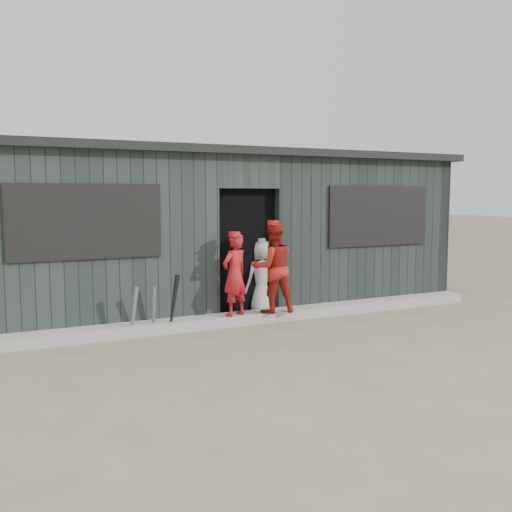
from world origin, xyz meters
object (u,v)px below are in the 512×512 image
bat_left (134,312)px  player_grey_back (260,278)px  dugout (213,230)px  bat_right (174,304)px  player_red_right (273,268)px  player_red_left (235,275)px  bat_mid (154,310)px

bat_left → player_grey_back: bearing=13.1°
dugout → bat_left: bearing=-136.1°
dugout → player_grey_back: bearing=-78.3°
bat_right → player_grey_back: bearing=17.6°
player_red_right → bat_left: bearing=7.9°
bat_right → player_red_left: bearing=2.4°
bat_right → player_red_left: 1.00m
player_red_left → player_red_right: size_ratio=0.89×
player_red_left → player_red_right: bearing=155.3°
player_red_left → player_red_right: (0.60, -0.04, 0.08)m
bat_right → dugout: dugout is taller
player_grey_back → player_red_right: bearing=62.9°
player_red_right → dugout: (-0.23, 1.81, 0.46)m
player_grey_back → dugout: dugout is taller
bat_mid → player_grey_back: 1.93m
player_red_right → dugout: bearing=-74.5°
bat_left → player_red_right: 2.15m
bat_mid → player_red_left: (1.21, 0.00, 0.41)m
bat_left → player_grey_back: size_ratio=0.58×
player_red_right → player_red_left: bearing=4.2°
bat_left → player_red_right: (2.10, -0.01, 0.48)m
bat_mid → dugout: bearing=48.1°
bat_mid → dugout: (1.59, 1.77, 0.94)m
bat_mid → player_red_right: bearing=-1.3°
bat_mid → bat_right: bat_right is taller
bat_mid → player_red_left: size_ratio=0.57×
bat_mid → dugout: size_ratio=0.08×
bat_left → player_grey_back: player_grey_back is taller
player_red_left → player_red_right: player_red_right is taller
bat_mid → bat_right: bearing=-7.4°
bat_right → player_red_left: size_ratio=0.69×
bat_right → player_grey_back: (1.59, 0.50, 0.19)m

